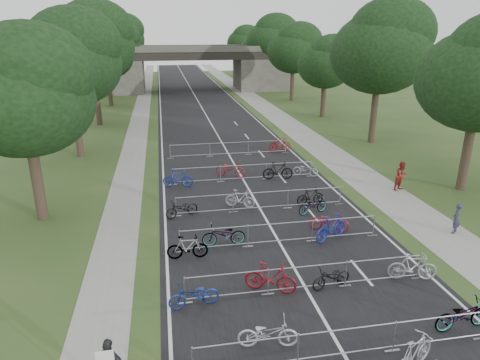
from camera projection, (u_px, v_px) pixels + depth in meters
name	position (u px, v px, depth m)	size (l,w,h in m)	color
road	(201.00, 106.00, 55.99)	(11.00, 140.00, 0.01)	black
sidewalk_right	(260.00, 104.00, 57.35)	(3.00, 140.00, 0.01)	gray
sidewalk_left	(142.00, 107.00, 54.71)	(2.00, 140.00, 0.01)	gray
lane_markings	(201.00, 106.00, 55.99)	(0.12, 140.00, 0.00)	silver
overpass_bridge	(191.00, 68.00, 68.73)	(31.00, 8.00, 7.05)	#47443F
tree_left_0	(25.00, 94.00, 20.28)	(6.72, 6.72, 10.25)	#33261C
tree_left_1	(70.00, 60.00, 31.14)	(7.56, 7.56, 11.53)	#33261C
tree_right_1	(382.00, 49.00, 35.12)	(8.18, 8.18, 12.47)	#33261C
tree_left_2	(92.00, 43.00, 42.01)	(8.40, 8.40, 12.81)	#33261C
tree_right_2	(327.00, 63.00, 46.90)	(6.16, 6.16, 9.39)	#33261C
tree_left_3	(107.00, 54.00, 53.68)	(6.72, 6.72, 10.25)	#33261C
tree_right_3	(294.00, 49.00, 57.71)	(7.17, 7.17, 10.93)	#33261C
tree_left_4	(115.00, 44.00, 64.55)	(7.56, 7.56, 11.53)	#33261C
tree_right_4	(272.00, 40.00, 68.52)	(8.18, 8.18, 12.47)	#33261C
tree_left_5	(121.00, 37.00, 75.41)	(8.40, 8.40, 12.81)	#33261C
tree_right_5	(256.00, 49.00, 80.30)	(6.16, 6.16, 9.39)	#33261C
tree_left_6	(126.00, 45.00, 87.09)	(6.72, 6.72, 10.25)	#33261C
tree_right_6	(244.00, 42.00, 91.11)	(7.17, 7.17, 10.93)	#33261C
barrier_row_1	(347.00, 343.00, 12.75)	(9.70, 0.08, 1.10)	#9A9CA1
barrier_row_2	(308.00, 278.00, 16.09)	(9.70, 0.08, 1.10)	#9A9CA1
barrier_row_3	(280.00, 233.00, 19.62)	(9.70, 0.08, 1.10)	#9A9CA1
barrier_row_4	(261.00, 201.00, 23.33)	(9.70, 0.08, 1.10)	#9A9CA1
barrier_row_5	(244.00, 173.00, 27.97)	(9.70, 0.08, 1.10)	#9A9CA1
barrier_row_6	(229.00, 149.00, 33.54)	(9.70, 0.08, 1.10)	#9A9CA1
bike_5	(268.00, 333.00, 13.22)	(0.66, 1.90, 1.00)	#B3B4BB
bike_6	(414.00, 355.00, 12.25)	(0.54, 1.92, 1.16)	#A5A5AD
bike_7	(463.00, 315.00, 14.02)	(0.72, 2.07, 1.09)	#9A9CA1
bike_8	(194.00, 295.00, 15.14)	(0.64, 1.84, 0.96)	navy
bike_9	(270.00, 278.00, 16.00)	(0.56, 1.99, 1.20)	maroon
bike_10	(331.00, 277.00, 16.30)	(0.59, 1.70, 0.90)	black
bike_11	(412.00, 267.00, 16.79)	(0.54, 1.91, 1.15)	#9E9FA5
bike_12	(187.00, 248.00, 18.37)	(0.50, 1.78, 1.07)	#9A9CA1
bike_13	(224.00, 235.00, 19.49)	(0.69, 1.99, 1.05)	#9A9CA1
bike_14	(331.00, 228.00, 20.01)	(0.59, 2.08, 1.25)	navy
bike_15	(329.00, 221.00, 20.95)	(0.68, 1.94, 1.02)	maroon
bike_16	(182.00, 208.00, 22.51)	(0.64, 1.83, 0.96)	black
bike_17	(240.00, 199.00, 23.73)	(0.48, 1.69, 1.02)	#A9A8AF
bike_18	(313.00, 205.00, 22.95)	(0.62, 1.77, 0.93)	#9A9CA1
bike_19	(310.00, 196.00, 24.12)	(0.47, 1.65, 0.99)	black
bike_20	(178.00, 178.00, 26.79)	(0.54, 1.91, 1.15)	navy
bike_21	(231.00, 169.00, 28.68)	(0.74, 2.11, 1.11)	maroon
bike_22	(278.00, 171.00, 28.16)	(0.57, 2.01, 1.21)	black
bike_23	(306.00, 170.00, 28.89)	(0.60, 1.72, 0.90)	#A6A5AC
bike_27	(280.00, 144.00, 34.92)	(0.52, 1.85, 1.11)	maroon
pedestrian_a	(456.00, 218.00, 20.63)	(0.56, 0.37, 1.54)	#2C2C42
pedestrian_b	(402.00, 176.00, 26.18)	(0.89, 0.69, 1.82)	maroon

